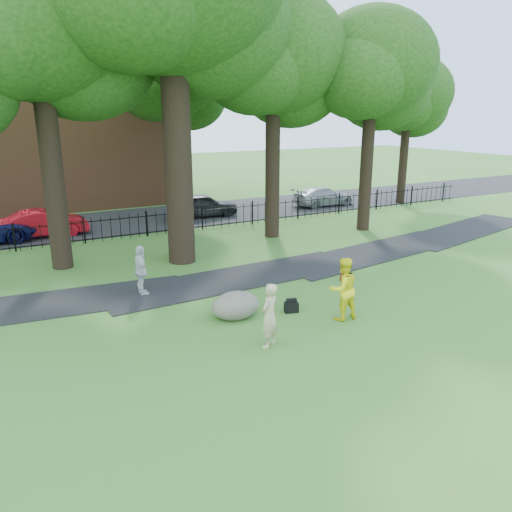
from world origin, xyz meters
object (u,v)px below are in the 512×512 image
woman (269,315)px  man (343,289)px  boulder (236,304)px  red_sedan (44,223)px

woman → man: (2.84, 0.54, 0.08)m
woman → man: 2.89m
man → boulder: man is taller
woman → red_sedan: bearing=-108.1°
red_sedan → man: bearing=-157.2°
boulder → man: bearing=-30.8°
man → boulder: (-2.75, 1.64, -0.53)m
woman → red_sedan: 16.33m
boulder → woman: bearing=-92.3°
man → boulder: bearing=-28.5°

